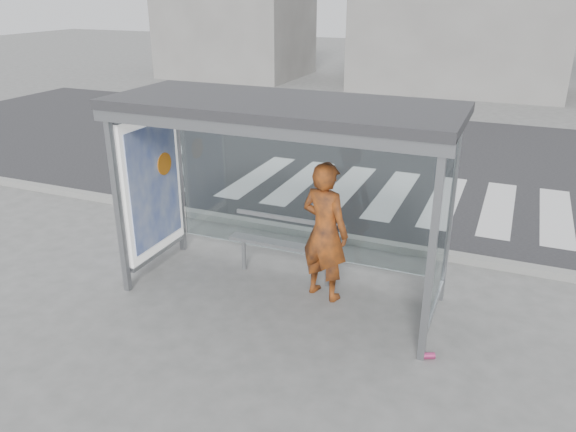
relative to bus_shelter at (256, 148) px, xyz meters
The scene contains 10 objects.
ground 2.02m from the bus_shelter, ahead, with size 80.00×80.00×0.00m, color #5F5F5D.
road 7.22m from the bus_shelter, 86.94° to the left, with size 30.00×10.00×0.01m, color #252528.
curb 2.72m from the bus_shelter, 78.88° to the left, with size 30.00×0.18×0.12m, color gray.
crosswalk 4.94m from the bus_shelter, 78.89° to the left, with size 6.55×3.00×0.00m.
bus_shelter is the anchor object (origin of this frame).
building_left 20.38m from the bus_shelter, 118.23° to the left, with size 6.00×5.00×6.00m, color slate.
building_center 17.95m from the bus_shelter, 88.81° to the left, with size 8.00×5.00×5.00m, color slate.
person 1.38m from the bus_shelter, ahead, with size 0.68×0.45×1.87m, color red.
bench 1.55m from the bus_shelter, 64.36° to the left, with size 1.65×0.31×0.85m.
soda_can 3.21m from the bus_shelter, 16.65° to the right, with size 0.08×0.08×0.14m, color #D83F80.
Camera 1 is at (2.64, -6.09, 3.86)m, focal length 35.00 mm.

